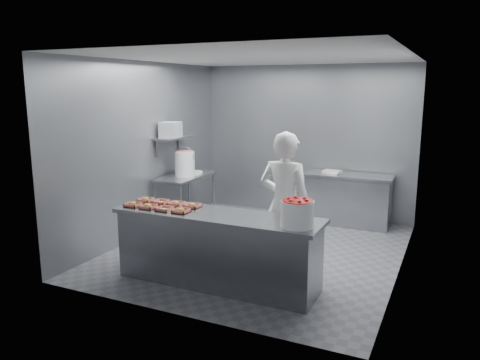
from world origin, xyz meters
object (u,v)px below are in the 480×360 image
Objects in this scene: prep_table at (185,193)px; tray_7 at (193,205)px; worker at (285,205)px; tray_1 at (148,206)px; glaze_bucket at (185,163)px; tray_4 at (146,200)px; tray_5 at (161,202)px; strawberry_tub at (297,213)px; tray_2 at (165,209)px; tray_0 at (133,204)px; service_counter at (217,249)px; tray_6 at (176,203)px; back_counter at (348,199)px; tray_3 at (181,211)px; appliance at (171,130)px.

prep_table is 2.22m from tray_7.
tray_7 is at bearing 26.76° from worker.
glaze_bucket reaches higher than tray_1.
tray_4 and tray_7 have the same top height.
worker is at bearing 25.39° from tray_1.
tray_5 is 1.96m from strawberry_tub.
tray_0 is at bearing -180.00° from tray_2.
service_counter is 0.64m from tray_7.
tray_6 is 0.36× the size of glaze_bucket.
strawberry_tub is (1.05, -0.11, 0.61)m from service_counter.
tray_1 reaches higher than prep_table.
prep_table is 0.80× the size of back_counter.
prep_table is at bearing -152.99° from back_counter.
worker is at bearing 42.54° from service_counter.
tray_1 reaches higher than back_counter.
tray_0 is at bearing 180.00° from tray_3.
tray_1 is 0.24m from tray_2.
strawberry_tub is at bearing 1.12° from tray_3.
tray_3 is 0.27m from tray_7.
strawberry_tub is (1.95, 0.03, 0.14)m from tray_1.
worker is (1.79, 0.74, 0.01)m from tray_0.
glaze_bucket reaches higher than strawberry_tub.
back_counter is at bearing 56.77° from tray_4.
prep_table is (-1.65, 1.95, 0.14)m from service_counter.
prep_table is at bearing 120.52° from tray_3.
tray_4 reaches higher than back_counter.
back_counter is 2.92× the size of glaze_bucket.
tray_0 is (-2.04, -3.39, 0.47)m from back_counter.
tray_1 is 2.16m from glaze_bucket.
worker is 2.62m from glaze_bucket.
tray_5 is at bearing 20.06° from worker.
tray_4 is at bearing -79.87° from appliance.
tray_1 is 1.00× the size of tray_3.
appliance is (-2.72, -1.44, 1.24)m from back_counter.
prep_table is 2.33m from tray_2.
tray_1 is at bearing -180.00° from tray_2.
tray_7 is (0.24, 0.27, 0.00)m from tray_2.
strawberry_tub is (1.70, 0.03, 0.14)m from tray_2.
tray_0 is 1.00× the size of tray_4.
service_counter is at bearing 174.08° from strawberry_tub.
worker is 2.86m from appliance.
tray_1 is at bearing 28.83° from worker.
strawberry_tub reaches higher than tray_3.
prep_table is 2.45m from tray_3.
worker reaches higher than tray_6.
strawberry_tub is (0.39, -0.71, 0.13)m from worker.
prep_table is 1.99m from tray_5.
prep_table is 6.40× the size of tray_4.
glaze_bucket reaches higher than tray_7.
strawberry_tub is at bearing 0.75° from tray_0.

